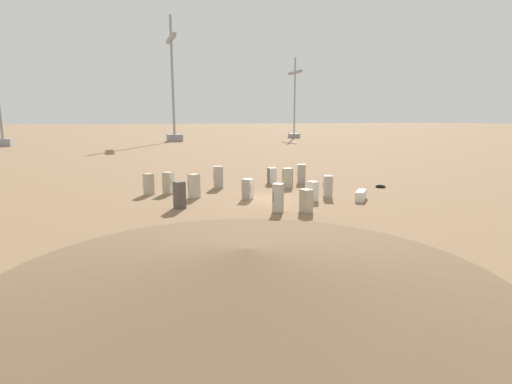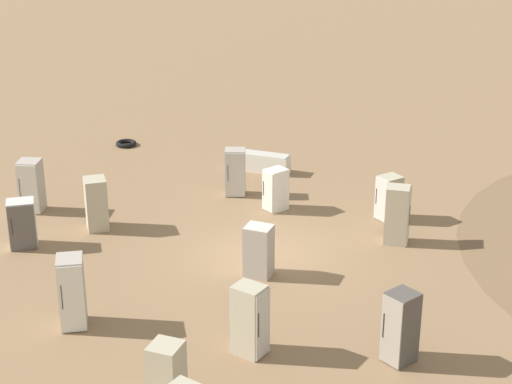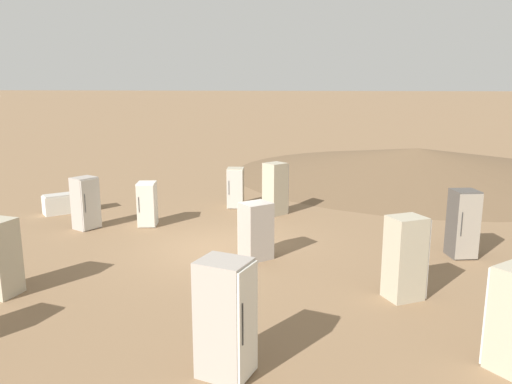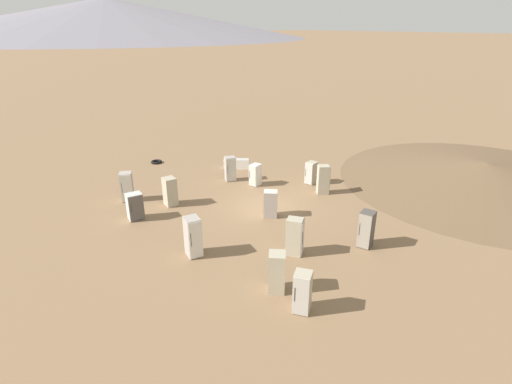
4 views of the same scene
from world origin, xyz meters
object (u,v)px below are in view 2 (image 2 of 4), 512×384
object	(u,v)px
discarded_fridge_0	(31,186)
discarded_fridge_7	(72,292)
discarded_fridge_1	(276,189)
scrap_tire	(126,143)
discarded_fridge_5	(22,224)
discarded_fridge_3	(96,204)
discarded_fridge_4	(400,328)
discarded_fridge_8	(235,172)
discarded_fridge_12	(389,198)
discarded_fridge_10	(167,379)
discarded_fridge_6	(259,251)
discarded_fridge_2	(264,163)
discarded_fridge_13	(398,215)
discarded_fridge_11	(250,320)

from	to	relation	value
discarded_fridge_0	discarded_fridge_7	world-z (taller)	discarded_fridge_7
discarded_fridge_1	scrap_tire	bearing A→B (deg)	4.24
discarded_fridge_1	discarded_fridge_5	bearing A→B (deg)	72.48
discarded_fridge_3	discarded_fridge_4	world-z (taller)	discarded_fridge_4
discarded_fridge_8	discarded_fridge_12	world-z (taller)	discarded_fridge_8
discarded_fridge_0	discarded_fridge_8	xyz separation A→B (m)	(6.66, -1.18, -0.05)
discarded_fridge_10	discarded_fridge_6	bearing A→B (deg)	93.99
discarded_fridge_2	discarded_fridge_3	distance (m)	7.30
discarded_fridge_0	discarded_fridge_3	xyz separation A→B (m)	(1.67, -2.18, -0.04)
discarded_fridge_7	discarded_fridge_8	distance (m)	9.48
discarded_fridge_3	discarded_fridge_5	bearing A→B (deg)	-163.04
discarded_fridge_12	discarded_fridge_13	size ratio (longest dim) A/B	0.81
scrap_tire	discarded_fridge_13	bearing A→B (deg)	-65.79
discarded_fridge_4	discarded_fridge_6	bearing A→B (deg)	-2.74
discarded_fridge_5	discarded_fridge_6	xyz separation A→B (m)	(5.82, -4.34, 0.01)
discarded_fridge_13	discarded_fridge_1	bearing A→B (deg)	-111.38
discarded_fridge_0	discarded_fridge_8	size ratio (longest dim) A/B	1.06
discarded_fridge_10	scrap_tire	xyz separation A→B (m)	(3.43, 17.43, -0.76)
discarded_fridge_2	discarded_fridge_8	bearing A→B (deg)	-4.03
discarded_fridge_3	discarded_fridge_13	distance (m)	9.26
discarded_fridge_8	scrap_tire	xyz separation A→B (m)	(-2.23, 6.50, -0.73)
discarded_fridge_0	discarded_fridge_4	size ratio (longest dim) A/B	0.98
discarded_fridge_0	discarded_fridge_5	bearing A→B (deg)	103.13
discarded_fridge_8	discarded_fridge_12	xyz separation A→B (m)	(3.80, -3.79, -0.09)
discarded_fridge_7	scrap_tire	bearing A→B (deg)	-97.33
discarded_fridge_11	discarded_fridge_13	size ratio (longest dim) A/B	0.98
discarded_fridge_1	discarded_fridge_4	world-z (taller)	discarded_fridge_4
discarded_fridge_3	discarded_fridge_8	bearing A→B (deg)	16.84
discarded_fridge_11	scrap_tire	distance (m)	15.96
discarded_fridge_4	discarded_fridge_2	bearing A→B (deg)	-26.02
discarded_fridge_11	scrap_tire	world-z (taller)	discarded_fridge_11
discarded_fridge_11	discarded_fridge_5	bearing A→B (deg)	-96.82
discarded_fridge_3	discarded_fridge_13	xyz separation A→B (m)	(8.13, -4.43, 0.07)
discarded_fridge_11	discarded_fridge_12	size ratio (longest dim) A/B	1.21
discarded_fridge_0	discarded_fridge_4	bearing A→B (deg)	145.31
discarded_fridge_1	discarded_fridge_3	distance (m)	5.81
discarded_fridge_8	discarded_fridge_2	bearing A→B (deg)	-113.54
discarded_fridge_3	discarded_fridge_6	distance (m)	5.95
discarded_fridge_1	discarded_fridge_10	xyz separation A→B (m)	(-6.42, -9.22, 0.14)
discarded_fridge_12	scrap_tire	xyz separation A→B (m)	(-6.02, 10.29, -0.64)
discarded_fridge_2	discarded_fridge_4	world-z (taller)	discarded_fridge_4
discarded_fridge_4	discarded_fridge_12	world-z (taller)	discarded_fridge_4
discarded_fridge_13	discarded_fridge_11	bearing A→B (deg)	-21.72
discarded_fridge_10	discarded_fridge_11	world-z (taller)	discarded_fridge_11
discarded_fridge_0	discarded_fridge_13	distance (m)	11.81
discarded_fridge_2	discarded_fridge_11	distance (m)	12.19
discarded_fridge_5	discarded_fridge_11	xyz separation A→B (m)	(4.12, -7.95, 0.16)
discarded_fridge_3	discarded_fridge_13	size ratio (longest dim) A/B	0.92
discarded_fridge_7	discarded_fridge_8	bearing A→B (deg)	-123.95
discarded_fridge_6	discarded_fridge_10	xyz separation A→B (m)	(-4.15, -5.12, 0.10)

